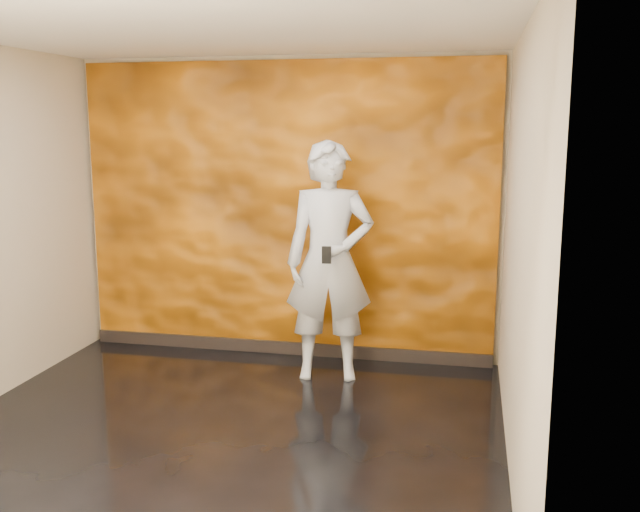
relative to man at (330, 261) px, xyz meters
The scene contains 5 objects.
room 1.55m from the man, 110.87° to the right, with size 4.02×4.02×2.81m.
feature_wall 0.85m from the man, 134.03° to the left, with size 3.90×0.06×2.75m, color orange.
baseboard 1.22m from the man, 136.17° to the left, with size 3.90×0.04×0.12m, color black.
man is the anchor object (origin of this frame).
phone 0.30m from the man, 84.09° to the right, with size 0.08×0.02×0.14m, color black.
Camera 1 is at (1.70, -4.46, 2.18)m, focal length 40.00 mm.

